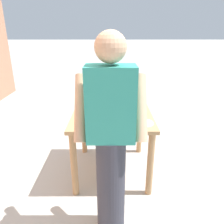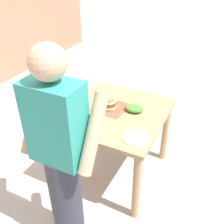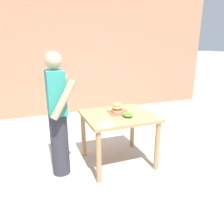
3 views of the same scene
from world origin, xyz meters
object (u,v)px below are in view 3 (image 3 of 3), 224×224
Objects in this scene: patio_table at (118,123)px; side_salad at (128,115)px; pickle_spear at (115,110)px; diner_across_table at (58,114)px; sandwich at (117,107)px; side_plate_with_forks at (106,124)px.

patio_table is 0.23m from side_salad.
pickle_spear is 0.53× the size of side_salad.
diner_across_table is at bearing 89.05° from patio_table.
pickle_spear is 0.06× the size of diner_across_table.
pickle_spear is (0.09, -0.01, -0.07)m from sandwich.
sandwich is 0.25m from side_salad.
side_salad is (-0.15, -0.08, 0.16)m from patio_table.
sandwich is 1.09× the size of side_salad.
side_salad is at bearing -65.97° from side_plate_with_forks.
side_salad is 0.11× the size of diner_across_table.
patio_table is at bearing -44.02° from side_plate_with_forks.
pickle_spear is at bearing -6.87° from patio_table.
patio_table is 0.23m from sandwich.
side_salad is at bearing -99.57° from diner_across_table.
patio_table is at bearing -90.95° from diner_across_table.
diner_across_table is (0.01, 0.87, 0.24)m from patio_table.
side_plate_with_forks is at bearing 135.98° from patio_table.
side_plate_with_forks is 0.42m from side_salad.
sandwich reaches higher than patio_table.
side_plate_with_forks reaches higher than patio_table.
side_salad is at bearing -169.85° from pickle_spear.
sandwich is at bearing 15.12° from side_salad.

